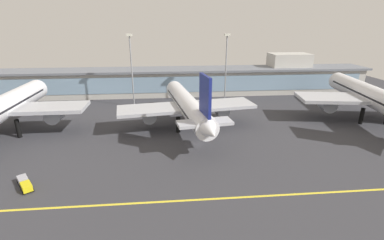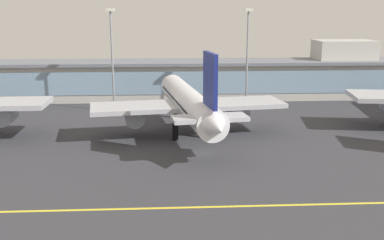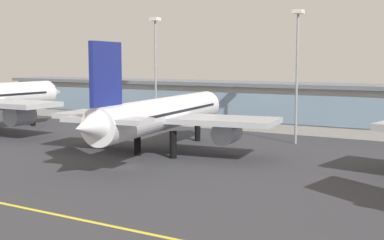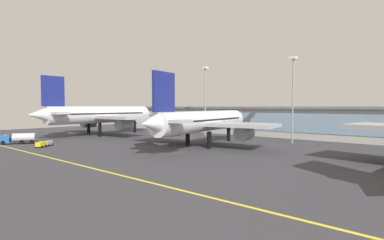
# 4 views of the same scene
# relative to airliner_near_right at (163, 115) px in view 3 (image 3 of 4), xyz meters

# --- Properties ---
(ground_plane) EXTENTS (204.99, 204.99, 0.00)m
(ground_plane) POSITION_rel_airliner_near_right_xyz_m (1.63, -11.51, -6.42)
(ground_plane) COLOR #38383D
(terminal_building) EXTENTS (149.42, 14.00, 15.53)m
(terminal_building) POSITION_rel_airliner_near_right_xyz_m (3.78, 38.39, -0.83)
(terminal_building) COLOR beige
(terminal_building) RESTS_ON ground
(airliner_near_right) EXTENTS (38.12, 47.76, 17.57)m
(airliner_near_right) POSITION_rel_airliner_near_right_xyz_m (0.00, 0.00, 0.00)
(airliner_near_right) COLOR black
(airliner_near_right) RESTS_ON ground
(apron_light_mast_west) EXTENTS (1.80, 1.80, 24.16)m
(apron_light_mast_west) POSITION_rel_airliner_near_right_xyz_m (14.84, 21.25, 9.33)
(apron_light_mast_west) COLOR gray
(apron_light_mast_west) RESTS_ON ground
(apron_light_mast_centre) EXTENTS (1.80, 1.80, 24.20)m
(apron_light_mast_centre) POSITION_rel_airliner_near_right_xyz_m (-16.86, 22.17, 9.35)
(apron_light_mast_centre) COLOR gray
(apron_light_mast_centre) RESTS_ON ground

